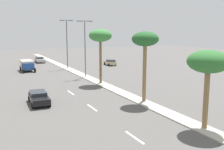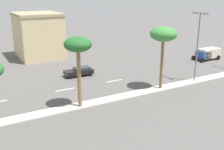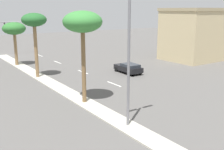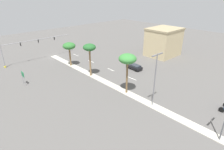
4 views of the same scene
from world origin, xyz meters
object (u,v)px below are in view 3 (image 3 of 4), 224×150
(palm_tree_far, at_px, (83,24))
(commercial_building, at_px, (195,34))
(sedan_black_mid, at_px, (129,68))
(palm_tree_trailing, at_px, (14,29))
(palm_tree_inboard, at_px, (34,22))
(street_lamp_far, at_px, (129,48))

(palm_tree_far, bearing_deg, commercial_building, -160.97)
(palm_tree_far, bearing_deg, sedan_black_mid, -146.12)
(palm_tree_far, bearing_deg, palm_tree_trailing, -89.29)
(sedan_black_mid, bearing_deg, palm_tree_inboard, -22.40)
(commercial_building, distance_m, palm_tree_inboard, 27.71)
(palm_tree_inboard, bearing_deg, commercial_building, 174.42)
(palm_tree_inboard, xyz_separation_m, street_lamp_far, (-0.39, 18.60, -1.15))
(palm_tree_inboard, xyz_separation_m, palm_tree_far, (-0.27, 12.06, 0.30))
(palm_tree_far, height_order, sedan_black_mid, palm_tree_far)
(palm_tree_inboard, distance_m, palm_tree_far, 12.07)
(palm_tree_trailing, relative_size, sedan_black_mid, 1.46)
(commercial_building, bearing_deg, palm_tree_inboard, -5.58)
(palm_tree_far, xyz_separation_m, street_lamp_far, (-0.12, 6.54, -1.45))
(commercial_building, xyz_separation_m, palm_tree_trailing, (27.45, -12.14, 1.21))
(sedan_black_mid, bearing_deg, commercial_building, -173.04)
(palm_tree_trailing, relative_size, palm_tree_inboard, 0.82)
(commercial_building, bearing_deg, palm_tree_far, 19.03)
(commercial_building, distance_m, palm_tree_far, 28.91)
(palm_tree_trailing, distance_m, sedan_black_mid, 18.73)
(commercial_building, height_order, sedan_black_mid, commercial_building)
(palm_tree_inboard, height_order, street_lamp_far, street_lamp_far)
(commercial_building, relative_size, palm_tree_far, 1.24)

